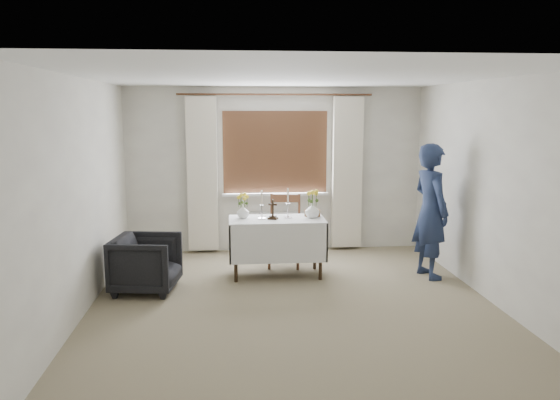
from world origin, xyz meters
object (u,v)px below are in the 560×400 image
at_px(altar_table, 277,247).
at_px(armchair, 146,263).
at_px(wooden_chair, 284,231).
at_px(flower_vase_right, 312,210).
at_px(flower_vase_left, 243,211).
at_px(wooden_cross, 273,209).
at_px(person, 431,211).

height_order(altar_table, armchair, altar_table).
height_order(wooden_chair, flower_vase_right, wooden_chair).
relative_size(armchair, flower_vase_left, 4.38).
bearing_deg(flower_vase_right, flower_vase_left, 175.43).
bearing_deg(flower_vase_left, armchair, -154.22).
height_order(armchair, wooden_cross, wooden_cross).
height_order(armchair, flower_vase_right, flower_vase_right).
bearing_deg(flower_vase_right, wooden_chair, 126.99).
bearing_deg(person, wooden_cross, 72.86).
distance_m(armchair, flower_vase_right, 2.20).
height_order(wooden_chair, person, person).
xyz_separation_m(flower_vase_left, flower_vase_right, (0.90, -0.07, 0.01)).
relative_size(wooden_cross, flower_vase_right, 1.32).
height_order(altar_table, wooden_cross, wooden_cross).
bearing_deg(wooden_chair, wooden_cross, -103.43).
relative_size(flower_vase_left, flower_vase_right, 0.87).
relative_size(altar_table, wooden_chair, 1.25).
bearing_deg(wooden_chair, person, -10.69).
bearing_deg(flower_vase_right, wooden_cross, -174.89).
bearing_deg(flower_vase_left, altar_table, -11.22).
bearing_deg(altar_table, armchair, -163.36).
xyz_separation_m(person, flower_vase_right, (-1.50, 0.23, -0.01)).
bearing_deg(flower_vase_left, person, -7.27).
relative_size(wooden_chair, flower_vase_right, 5.04).
xyz_separation_m(wooden_chair, flower_vase_left, (-0.58, -0.36, 0.35)).
relative_size(person, flower_vase_right, 8.87).
distance_m(altar_table, armchair, 1.68).
xyz_separation_m(wooden_chair, armchair, (-1.76, -0.92, -0.15)).
height_order(altar_table, person, person).
xyz_separation_m(person, wooden_cross, (-2.03, 0.19, 0.02)).
height_order(armchair, person, person).
relative_size(altar_table, flower_vase_right, 6.32).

